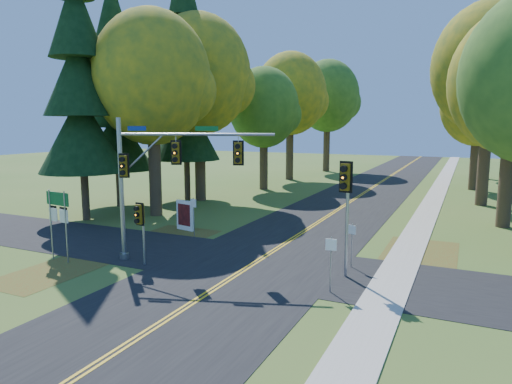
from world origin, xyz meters
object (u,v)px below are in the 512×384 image
at_px(traffic_mast, 158,170).
at_px(route_sign_cluster, 58,211).
at_px(east_signal_pole, 346,190).
at_px(info_kiosk, 185,215).

distance_m(traffic_mast, route_sign_cluster, 5.12).
xyz_separation_m(east_signal_pole, route_sign_cluster, (-12.74, -3.27, -1.36)).
distance_m(traffic_mast, east_signal_pole, 8.58).
bearing_deg(route_sign_cluster, info_kiosk, 83.54).
distance_m(east_signal_pole, info_kiosk, 12.18).
distance_m(traffic_mast, info_kiosk, 7.14).
xyz_separation_m(traffic_mast, east_signal_pole, (8.47, 1.24, -0.58)).
distance_m(east_signal_pole, route_sign_cluster, 13.23).
height_order(traffic_mast, info_kiosk, traffic_mast).
relative_size(route_sign_cluster, info_kiosk, 1.85).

